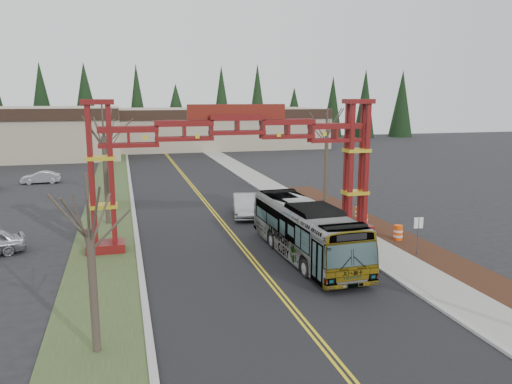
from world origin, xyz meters
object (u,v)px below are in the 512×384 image
object	(u,v)px
silver_sedan	(245,205)
barrel_south	(398,233)
gateway_arch	(237,148)
bare_tree_right_far	(327,135)
bare_tree_median_far	(108,140)
transit_bus	(306,230)
bare_tree_median_near	(89,230)
barrel_mid	(363,222)
street_sign	(418,229)
retail_building_east	(215,127)
bare_tree_median_mid	(104,137)
barrel_north	(359,213)
parked_car_far_a	(41,177)

from	to	relation	value
silver_sedan	barrel_south	bearing A→B (deg)	-39.69
gateway_arch	bare_tree_right_far	bearing A→B (deg)	44.04
bare_tree_right_far	barrel_south	world-z (taller)	bare_tree_right_far
bare_tree_median_far	transit_bus	bearing A→B (deg)	-62.88
bare_tree_median_near	barrel_mid	size ratio (longest dim) A/B	6.00
bare_tree_median_near	barrel_mid	distance (m)	21.81
street_sign	barrel_mid	xyz separation A→B (m)	(-0.19, 6.24, -1.12)
retail_building_east	bare_tree_right_far	distance (m)	52.34
retail_building_east	barrel_south	world-z (taller)	retail_building_east
retail_building_east	bare_tree_median_mid	bearing A→B (deg)	-108.10
bare_tree_median_far	bare_tree_median_mid	bearing A→B (deg)	-90.00
street_sign	barrel_south	size ratio (longest dim) A/B	2.17
bare_tree_median_near	bare_tree_right_far	world-z (taller)	bare_tree_right_far
transit_bus	bare_tree_right_far	world-z (taller)	bare_tree_right_far
retail_building_east	barrel_north	distance (m)	58.73
bare_tree_median_far	barrel_north	world-z (taller)	bare_tree_median_far
gateway_arch	parked_car_far_a	distance (m)	31.26
bare_tree_right_far	street_sign	xyz separation A→B (m)	(-0.72, -15.17, -4.23)
bare_tree_median_mid	bare_tree_right_far	size ratio (longest dim) A/B	1.05
street_sign	barrel_north	bearing A→B (deg)	85.38
bare_tree_median_far	bare_tree_right_far	bearing A→B (deg)	-23.54
bare_tree_median_near	street_sign	world-z (taller)	bare_tree_median_near
transit_bus	bare_tree_median_far	world-z (taller)	bare_tree_median_far
bare_tree_median_near	parked_car_far_a	bearing A→B (deg)	100.57
bare_tree_median_near	bare_tree_median_far	world-z (taller)	bare_tree_median_far
street_sign	silver_sedan	bearing A→B (deg)	120.30
parked_car_far_a	bare_tree_right_far	size ratio (longest dim) A/B	0.48
retail_building_east	bare_tree_right_far	size ratio (longest dim) A/B	4.68
street_sign	barrel_south	bearing A→B (deg)	79.36
bare_tree_median_near	silver_sedan	bearing A→B (deg)	61.81
parked_car_far_a	barrel_mid	bearing A→B (deg)	41.65
gateway_arch	silver_sedan	xyz separation A→B (m)	(2.14, 6.71, -5.15)
transit_bus	parked_car_far_a	size ratio (longest dim) A/B	2.96
bare_tree_median_near	bare_tree_median_far	bearing A→B (deg)	90.00
retail_building_east	bare_tree_median_near	distance (m)	76.33
gateway_arch	parked_car_far_a	xyz separation A→B (m)	(-15.27, 26.74, -5.34)
bare_tree_median_mid	barrel_north	world-z (taller)	bare_tree_median_mid
transit_bus	bare_tree_median_near	bearing A→B (deg)	-145.10
transit_bus	bare_tree_median_far	bearing A→B (deg)	115.29
transit_bus	retail_building_east	bearing A→B (deg)	82.12
silver_sedan	bare_tree_right_far	bearing A→B (deg)	31.09
bare_tree_median_mid	parked_car_far_a	bearing A→B (deg)	110.10
retail_building_east	street_sign	size ratio (longest dim) A/B	16.48
barrel_north	parked_car_far_a	bearing A→B (deg)	137.13
transit_bus	barrel_mid	bearing A→B (deg)	36.13
gateway_arch	parked_car_far_a	world-z (taller)	gateway_arch
bare_tree_median_mid	transit_bus	bearing A→B (deg)	-44.62
gateway_arch	bare_tree_right_far	distance (m)	13.91
bare_tree_median_near	bare_tree_median_mid	xyz separation A→B (m)	(0.00, 19.09, 1.72)
bare_tree_median_mid	bare_tree_median_far	size ratio (longest dim) A/B	1.18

